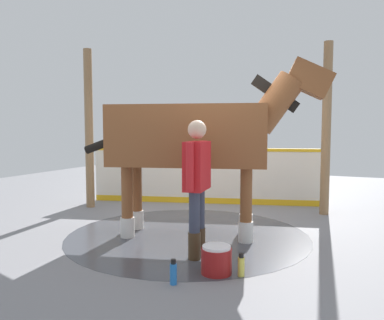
# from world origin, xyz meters

# --- Properties ---
(ground_plane) EXTENTS (16.00, 16.00, 0.02)m
(ground_plane) POSITION_xyz_m (0.00, 0.00, -0.01)
(ground_plane) COLOR gray
(wet_patch) EXTENTS (3.48, 3.48, 0.00)m
(wet_patch) POSITION_xyz_m (0.28, -0.04, 0.00)
(wet_patch) COLOR #42444C
(wet_patch) RESTS_ON ground
(barrier_wall) EXTENTS (1.29, 4.61, 1.14)m
(barrier_wall) POSITION_xyz_m (-2.06, -0.66, 0.53)
(barrier_wall) COLOR silver
(barrier_wall) RESTS_ON ground
(roof_post_near) EXTENTS (0.16, 0.16, 3.06)m
(roof_post_near) POSITION_xyz_m (-1.93, 1.66, 1.53)
(roof_post_near) COLOR olive
(roof_post_near) RESTS_ON ground
(roof_post_far) EXTENTS (0.16, 0.16, 3.06)m
(roof_post_far) POSITION_xyz_m (-0.81, -2.62, 1.53)
(roof_post_far) COLOR olive
(roof_post_far) RESTS_ON ground
(horse) EXTENTS (1.38, 3.46, 2.48)m
(horse) POSITION_xyz_m (0.25, 0.07, 1.41)
(horse) COLOR brown
(horse) RESTS_ON ground
(handler) EXTENTS (0.66, 0.27, 1.64)m
(handler) POSITION_xyz_m (1.11, 0.43, 0.94)
(handler) COLOR #47331E
(handler) RESTS_ON ground
(wash_bucket) EXTENTS (0.33, 0.33, 0.30)m
(wash_bucket) POSITION_xyz_m (1.54, 0.84, 0.15)
(wash_bucket) COLOR maroon
(wash_bucket) RESTS_ON ground
(bottle_shampoo) EXTENTS (0.07, 0.07, 0.24)m
(bottle_shampoo) POSITION_xyz_m (1.51, 1.10, 0.11)
(bottle_shampoo) COLOR #D8CC4C
(bottle_shampoo) RESTS_ON ground
(bottle_spray) EXTENTS (0.07, 0.07, 0.25)m
(bottle_spray) POSITION_xyz_m (1.98, 0.54, 0.12)
(bottle_spray) COLOR blue
(bottle_spray) RESTS_ON ground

